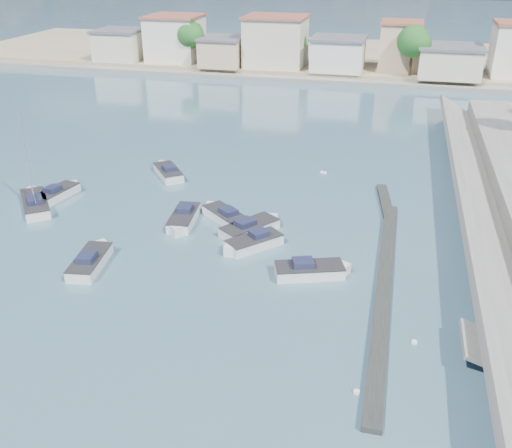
{
  "coord_description": "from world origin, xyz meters",
  "views": [
    {
      "loc": [
        6.52,
        -23.4,
        20.74
      ],
      "look_at": [
        -2.99,
        14.67,
        1.4
      ],
      "focal_mm": 40.0,
      "sensor_mm": 36.0,
      "label": 1
    }
  ],
  "objects_px": {
    "motorboat_c": "(224,216)",
    "motorboat_e": "(59,193)",
    "motorboat_d": "(251,244)",
    "sailboat": "(35,203)",
    "motorboat_b": "(252,228)",
    "motorboat_h": "(313,271)",
    "motorboat_g": "(183,219)",
    "motorboat_f": "(168,172)",
    "motorboat_a": "(91,260)"
  },
  "relations": [
    {
      "from": "motorboat_d",
      "to": "motorboat_e",
      "type": "distance_m",
      "value": 20.09
    },
    {
      "from": "motorboat_a",
      "to": "motorboat_g",
      "type": "height_order",
      "value": "same"
    },
    {
      "from": "motorboat_f",
      "to": "sailboat",
      "type": "distance_m",
      "value": 12.98
    },
    {
      "from": "motorboat_e",
      "to": "sailboat",
      "type": "distance_m",
      "value": 2.6
    },
    {
      "from": "motorboat_e",
      "to": "motorboat_f",
      "type": "bearing_deg",
      "value": 44.39
    },
    {
      "from": "motorboat_a",
      "to": "sailboat",
      "type": "bearing_deg",
      "value": 140.88
    },
    {
      "from": "motorboat_f",
      "to": "motorboat_h",
      "type": "relative_size",
      "value": 0.9
    },
    {
      "from": "motorboat_b",
      "to": "motorboat_d",
      "type": "bearing_deg",
      "value": -76.84
    },
    {
      "from": "motorboat_b",
      "to": "motorboat_f",
      "type": "bearing_deg",
      "value": 138.52
    },
    {
      "from": "motorboat_e",
      "to": "sailboat",
      "type": "height_order",
      "value": "sailboat"
    },
    {
      "from": "motorboat_a",
      "to": "motorboat_e",
      "type": "height_order",
      "value": "same"
    },
    {
      "from": "motorboat_b",
      "to": "motorboat_h",
      "type": "distance_m",
      "value": 7.94
    },
    {
      "from": "motorboat_a",
      "to": "sailboat",
      "type": "xyz_separation_m",
      "value": [
        -9.78,
        7.95,
        0.04
      ]
    },
    {
      "from": "motorboat_e",
      "to": "motorboat_d",
      "type": "bearing_deg",
      "value": -14.88
    },
    {
      "from": "motorboat_e",
      "to": "motorboat_h",
      "type": "xyz_separation_m",
      "value": [
        24.56,
        -7.97,
        0.0
      ]
    },
    {
      "from": "motorboat_d",
      "to": "motorboat_e",
      "type": "relative_size",
      "value": 0.88
    },
    {
      "from": "motorboat_d",
      "to": "sailboat",
      "type": "distance_m",
      "value": 20.45
    },
    {
      "from": "motorboat_d",
      "to": "motorboat_g",
      "type": "xyz_separation_m",
      "value": [
        -6.49,
        2.72,
        0.0
      ]
    },
    {
      "from": "motorboat_a",
      "to": "motorboat_e",
      "type": "bearing_deg",
      "value": 130.63
    },
    {
      "from": "motorboat_d",
      "to": "motorboat_g",
      "type": "distance_m",
      "value": 7.04
    },
    {
      "from": "motorboat_a",
      "to": "motorboat_b",
      "type": "distance_m",
      "value": 12.64
    },
    {
      "from": "sailboat",
      "to": "motorboat_b",
      "type": "bearing_deg",
      "value": -0.14
    },
    {
      "from": "motorboat_f",
      "to": "motorboat_g",
      "type": "xyz_separation_m",
      "value": [
        5.35,
        -9.85,
        0.0
      ]
    },
    {
      "from": "sailboat",
      "to": "motorboat_d",
      "type": "bearing_deg",
      "value": -7.6
    },
    {
      "from": "motorboat_c",
      "to": "motorboat_e",
      "type": "xyz_separation_m",
      "value": [
        -15.97,
        0.95,
        -0.0
      ]
    },
    {
      "from": "motorboat_e",
      "to": "motorboat_g",
      "type": "height_order",
      "value": "same"
    },
    {
      "from": "motorboat_c",
      "to": "motorboat_e",
      "type": "relative_size",
      "value": 0.93
    },
    {
      "from": "motorboat_b",
      "to": "motorboat_e",
      "type": "bearing_deg",
      "value": 172.4
    },
    {
      "from": "motorboat_e",
      "to": "motorboat_g",
      "type": "distance_m",
      "value": 13.15
    },
    {
      "from": "motorboat_b",
      "to": "motorboat_c",
      "type": "distance_m",
      "value": 3.22
    },
    {
      "from": "motorboat_d",
      "to": "motorboat_e",
      "type": "xyz_separation_m",
      "value": [
        -19.42,
        5.16,
        0.0
      ]
    },
    {
      "from": "motorboat_d",
      "to": "motorboat_h",
      "type": "bearing_deg",
      "value": -28.63
    },
    {
      "from": "motorboat_a",
      "to": "sailboat",
      "type": "distance_m",
      "value": 12.61
    },
    {
      "from": "motorboat_f",
      "to": "motorboat_h",
      "type": "distance_m",
      "value": 22.91
    },
    {
      "from": "motorboat_e",
      "to": "motorboat_f",
      "type": "height_order",
      "value": "same"
    },
    {
      "from": "motorboat_g",
      "to": "motorboat_f",
      "type": "bearing_deg",
      "value": 118.52
    },
    {
      "from": "motorboat_c",
      "to": "motorboat_g",
      "type": "bearing_deg",
      "value": -153.98
    },
    {
      "from": "motorboat_h",
      "to": "sailboat",
      "type": "relative_size",
      "value": 0.59
    },
    {
      "from": "motorboat_b",
      "to": "motorboat_e",
      "type": "height_order",
      "value": "same"
    },
    {
      "from": "motorboat_e",
      "to": "motorboat_a",
      "type": "bearing_deg",
      "value": -49.37
    },
    {
      "from": "motorboat_b",
      "to": "motorboat_e",
      "type": "relative_size",
      "value": 1.01
    },
    {
      "from": "motorboat_a",
      "to": "motorboat_b",
      "type": "bearing_deg",
      "value": 38.7
    },
    {
      "from": "motorboat_g",
      "to": "motorboat_c",
      "type": "bearing_deg",
      "value": 26.02
    },
    {
      "from": "motorboat_h",
      "to": "motorboat_g",
      "type": "bearing_deg",
      "value": 154.57
    },
    {
      "from": "motorboat_b",
      "to": "motorboat_h",
      "type": "bearing_deg",
      "value": -43.47
    },
    {
      "from": "motorboat_b",
      "to": "motorboat_d",
      "type": "height_order",
      "value": "same"
    },
    {
      "from": "motorboat_c",
      "to": "sailboat",
      "type": "relative_size",
      "value": 0.52
    },
    {
      "from": "motorboat_f",
      "to": "sailboat",
      "type": "xyz_separation_m",
      "value": [
        -8.42,
        -9.87,
        0.04
      ]
    },
    {
      "from": "motorboat_a",
      "to": "motorboat_d",
      "type": "distance_m",
      "value": 11.73
    },
    {
      "from": "motorboat_c",
      "to": "motorboat_f",
      "type": "height_order",
      "value": "same"
    }
  ]
}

